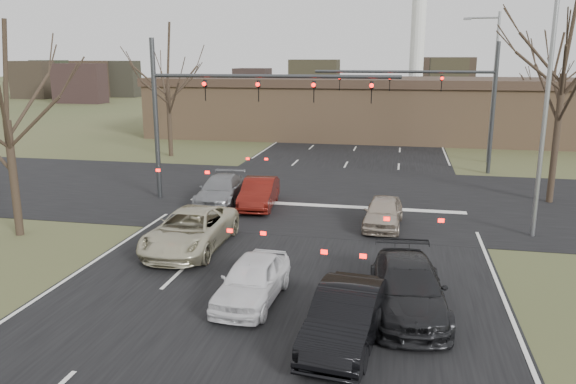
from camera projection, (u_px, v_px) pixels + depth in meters
name	position (u px, v px, depth m)	size (l,w,h in m)	color
ground	(254.00, 329.00, 14.98)	(360.00, 360.00, 0.00)	#3D4826
road_main	(374.00, 114.00, 72.13)	(14.00, 300.00, 0.02)	black
road_cross	(328.00, 196.00, 29.26)	(200.00, 14.00, 0.02)	black
building	(385.00, 108.00, 50.16)	(42.40, 10.40, 5.30)	#89684A
mast_arm_near	(218.00, 100.00, 27.20)	(12.12, 0.24, 8.00)	#383A3D
mast_arm_far	(447.00, 92.00, 34.51)	(11.12, 0.24, 8.00)	#383A3D
streetlight_right_near	(542.00, 97.00, 21.48)	(2.34, 0.25, 10.00)	gray
streetlight_right_far	(491.00, 80.00, 37.58)	(2.34, 0.25, 10.00)	gray
tree_right_near	(570.00, 17.00, 26.00)	(6.90, 6.90, 11.50)	black
tree_left_near	(1.00, 71.00, 21.41)	(5.10, 5.10, 8.50)	black
tree_left_far	(166.00, 53.00, 39.62)	(5.70, 5.70, 9.50)	black
tree_right_far	(554.00, 59.00, 43.77)	(5.40, 5.40, 9.00)	black
car_silver_suv	(190.00, 230.00, 21.07)	(2.46, 5.35, 1.49)	beige
car_white_sedan	(252.00, 280.00, 16.53)	(1.59, 3.95, 1.34)	white
car_black_hatch	(346.00, 316.00, 14.09)	(1.53, 4.40, 1.45)	black
car_charcoal_sedan	(408.00, 288.00, 15.83)	(2.02, 4.96, 1.44)	black
car_grey_ahead	(221.00, 190.00, 27.71)	(1.89, 4.66, 1.35)	gray
car_red_ahead	(259.00, 193.00, 27.02)	(1.48, 4.23, 1.39)	#52100B
car_silver_ahead	(383.00, 212.00, 23.84)	(1.53, 3.81, 1.30)	#B0A18E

